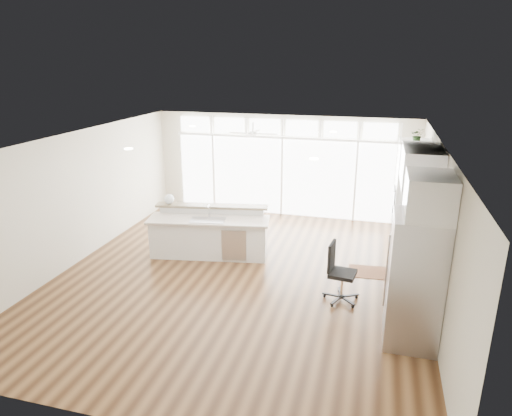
# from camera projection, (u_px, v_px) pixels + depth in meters

# --- Properties ---
(floor) EXTENTS (7.00, 8.00, 0.02)m
(floor) POSITION_uv_depth(u_px,v_px,m) (240.00, 277.00, 9.00)
(floor) COLOR #412614
(floor) RESTS_ON ground
(ceiling) EXTENTS (7.00, 8.00, 0.02)m
(ceiling) POSITION_uv_depth(u_px,v_px,m) (238.00, 140.00, 8.16)
(ceiling) COLOR white
(ceiling) RESTS_ON wall_back
(wall_back) EXTENTS (7.00, 0.04, 2.70)m
(wall_back) POSITION_uv_depth(u_px,v_px,m) (283.00, 166.00, 12.25)
(wall_back) COLOR beige
(wall_back) RESTS_ON floor
(wall_front) EXTENTS (7.00, 0.04, 2.70)m
(wall_front) POSITION_uv_depth(u_px,v_px,m) (130.00, 326.00, 4.91)
(wall_front) COLOR beige
(wall_front) RESTS_ON floor
(wall_left) EXTENTS (0.04, 8.00, 2.70)m
(wall_left) POSITION_uv_depth(u_px,v_px,m) (78.00, 198.00, 9.44)
(wall_left) COLOR beige
(wall_left) RESTS_ON floor
(wall_right) EXTENTS (0.04, 8.00, 2.70)m
(wall_right) POSITION_uv_depth(u_px,v_px,m) (437.00, 229.00, 7.71)
(wall_right) COLOR beige
(wall_right) RESTS_ON floor
(glass_wall) EXTENTS (5.80, 0.06, 2.08)m
(glass_wall) POSITION_uv_depth(u_px,v_px,m) (282.00, 177.00, 12.28)
(glass_wall) COLOR white
(glass_wall) RESTS_ON wall_back
(transom_row) EXTENTS (5.90, 0.06, 0.40)m
(transom_row) POSITION_uv_depth(u_px,v_px,m) (283.00, 128.00, 11.87)
(transom_row) COLOR white
(transom_row) RESTS_ON wall_back
(desk_window) EXTENTS (0.04, 0.85, 0.85)m
(desk_window) POSITION_uv_depth(u_px,v_px,m) (434.00, 212.00, 7.93)
(desk_window) COLOR white
(desk_window) RESTS_ON wall_right
(ceiling_fan) EXTENTS (1.16, 1.16, 0.32)m
(ceiling_fan) POSITION_uv_depth(u_px,v_px,m) (253.00, 129.00, 10.92)
(ceiling_fan) COLOR white
(ceiling_fan) RESTS_ON ceiling
(recessed_lights) EXTENTS (3.40, 3.00, 0.02)m
(recessed_lights) POSITION_uv_depth(u_px,v_px,m) (241.00, 139.00, 8.35)
(recessed_lights) COLOR white
(recessed_lights) RESTS_ON ceiling
(oven_cabinet) EXTENTS (0.64, 1.20, 2.50)m
(oven_cabinet) POSITION_uv_depth(u_px,v_px,m) (410.00, 202.00, 9.48)
(oven_cabinet) COLOR white
(oven_cabinet) RESTS_ON floor
(desk_nook) EXTENTS (0.72, 1.30, 0.76)m
(desk_nook) POSITION_uv_depth(u_px,v_px,m) (407.00, 271.00, 8.38)
(desk_nook) COLOR white
(desk_nook) RESTS_ON floor
(upper_cabinets) EXTENTS (0.64, 1.30, 0.64)m
(upper_cabinets) POSITION_uv_depth(u_px,v_px,m) (421.00, 166.00, 7.76)
(upper_cabinets) COLOR white
(upper_cabinets) RESTS_ON wall_right
(refrigerator) EXTENTS (0.76, 0.90, 2.00)m
(refrigerator) POSITION_uv_depth(u_px,v_px,m) (415.00, 280.00, 6.68)
(refrigerator) COLOR #B2B1B6
(refrigerator) RESTS_ON floor
(fridge_cabinet) EXTENTS (0.64, 0.90, 0.60)m
(fridge_cabinet) POSITION_uv_depth(u_px,v_px,m) (430.00, 196.00, 6.26)
(fridge_cabinet) COLOR white
(fridge_cabinet) RESTS_ON wall_right
(framed_photos) EXTENTS (0.06, 0.22, 0.80)m
(framed_photos) POSITION_uv_depth(u_px,v_px,m) (430.00, 209.00, 8.55)
(framed_photos) COLOR black
(framed_photos) RESTS_ON wall_right
(kitchen_island) EXTENTS (2.71, 1.40, 1.03)m
(kitchen_island) POSITION_uv_depth(u_px,v_px,m) (209.00, 233.00, 9.80)
(kitchen_island) COLOR white
(kitchen_island) RESTS_ON floor
(rug) EXTENTS (0.86, 0.64, 0.01)m
(rug) POSITION_uv_depth(u_px,v_px,m) (370.00, 272.00, 9.17)
(rug) COLOR #3D2013
(rug) RESTS_ON floor
(office_chair) EXTENTS (0.62, 0.58, 1.07)m
(office_chair) POSITION_uv_depth(u_px,v_px,m) (343.00, 273.00, 7.93)
(office_chair) COLOR black
(office_chair) RESTS_ON floor
(fishbowl) EXTENTS (0.27, 0.27, 0.22)m
(fishbowl) POSITION_uv_depth(u_px,v_px,m) (169.00, 199.00, 10.07)
(fishbowl) COLOR white
(fishbowl) RESTS_ON kitchen_island
(monitor) EXTENTS (0.09, 0.49, 0.41)m
(monitor) POSITION_uv_depth(u_px,v_px,m) (406.00, 241.00, 8.22)
(monitor) COLOR black
(monitor) RESTS_ON desk_nook
(keyboard) EXTENTS (0.17, 0.34, 0.02)m
(keyboard) POSITION_uv_depth(u_px,v_px,m) (395.00, 250.00, 8.32)
(keyboard) COLOR silver
(keyboard) RESTS_ON desk_nook
(potted_plant) EXTENTS (0.26, 0.29, 0.22)m
(potted_plant) POSITION_uv_depth(u_px,v_px,m) (417.00, 137.00, 9.05)
(potted_plant) COLOR #315825
(potted_plant) RESTS_ON oven_cabinet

